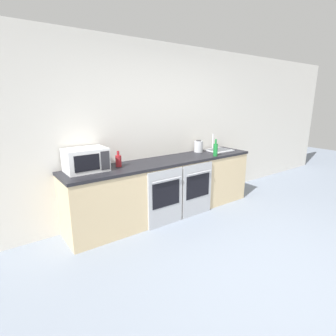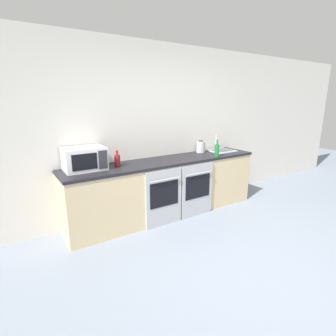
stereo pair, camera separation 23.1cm
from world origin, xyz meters
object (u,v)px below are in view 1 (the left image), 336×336
Objects in this scene: microwave at (86,160)px; bottle_green at (215,149)px; bottle_red at (118,160)px; sink at (218,150)px; oven_left at (166,198)px; oven_right at (197,189)px; kettle at (198,146)px.

microwave is 2.03m from bottle_green.
sink is (1.96, 0.00, -0.07)m from bottle_red.
bottle_red is at bearing 144.53° from oven_left.
oven_left is 0.60m from oven_right.
bottle_green reaches higher than oven_right.
microwave is at bearing 175.76° from bottle_red.
sink is at bearing 24.06° from oven_right.
bottle_red is at bearing 161.73° from oven_right.
bottle_red is at bearing -4.24° from microwave.
oven_left is 3.82× the size of bottle_red.
oven_right is 0.87m from kettle.
sink reaches higher than oven_left.
bottle_red is at bearing -175.89° from kettle.
bottle_green is at bearing -142.61° from sink.
oven_right is at bearing 0.00° from oven_left.
oven_right is at bearing -18.27° from bottle_red.
bottle_green is 0.50m from sink.
microwave reaches higher than kettle.
bottle_green is (2.01, -0.33, -0.04)m from microwave.
sink is at bearing 0.04° from bottle_red.
microwave is 1.22× the size of sink.
microwave is 0.44m from bottle_red.
bottle_green is 1.34× the size of kettle.
microwave is (-1.56, 0.40, 0.61)m from oven_right.
microwave is at bearing 165.49° from oven_right.
bottle_green is at bearing -9.28° from microwave.
kettle is at bearing 4.11° from bottle_red.
oven_left is at bearing -175.87° from bottle_green.
oven_left is 1.96× the size of sink.
bottle_red is (-0.52, 0.37, 0.54)m from oven_left.
microwave is at bearing 170.72° from bottle_green.
oven_right is 0.73m from bottle_green.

